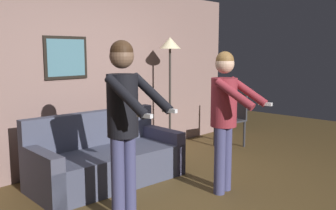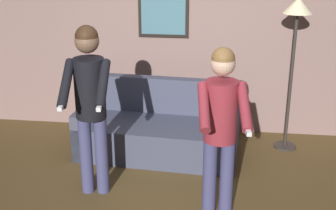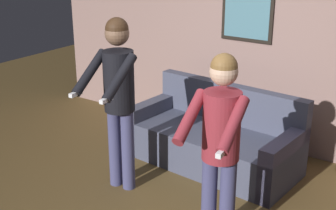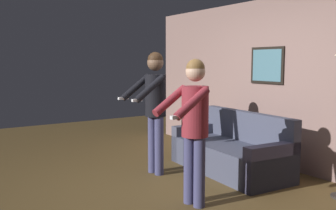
# 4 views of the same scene
# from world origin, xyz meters

# --- Properties ---
(ground_plane) EXTENTS (12.00, 12.00, 0.00)m
(ground_plane) POSITION_xyz_m (0.00, 0.00, 0.00)
(ground_plane) COLOR brown
(back_wall_assembly) EXTENTS (6.40, 0.09, 2.60)m
(back_wall_assembly) POSITION_xyz_m (-0.00, 2.08, 1.30)
(back_wall_assembly) COLOR #876861
(back_wall_assembly) RESTS_ON ground_plane
(couch) EXTENTS (1.96, 0.99, 0.87)m
(couch) POSITION_xyz_m (-0.25, 1.26, 0.28)
(couch) COLOR #42465A
(couch) RESTS_ON ground_plane
(person_standing_left) EXTENTS (0.47, 0.68, 1.76)m
(person_standing_left) POSITION_xyz_m (-0.78, 0.26, 1.07)
(person_standing_left) COLOR #41426C
(person_standing_left) RESTS_ON ground_plane
(person_standing_right) EXTENTS (0.49, 0.63, 1.65)m
(person_standing_right) POSITION_xyz_m (0.49, -0.02, 0.99)
(person_standing_right) COLOR #41416C
(person_standing_right) RESTS_ON ground_plane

